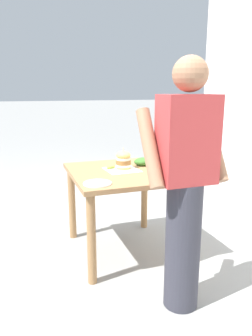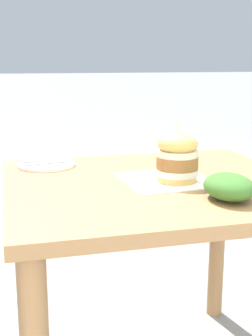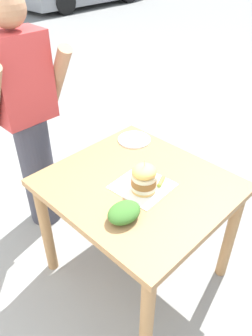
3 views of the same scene
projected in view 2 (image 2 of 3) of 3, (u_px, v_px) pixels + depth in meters
name	position (u px, v px, depth m)	size (l,w,h in m)	color
patio_table	(154.00, 218.00, 1.59)	(0.91, 0.99, 0.78)	#9E7247
serving_paper	(166.00, 180.00, 1.56)	(0.29, 0.29, 0.00)	white
sandwich	(177.00, 157.00, 1.53)	(0.14, 0.14, 0.20)	#E5B25B
pickle_spear	(174.00, 169.00, 1.66)	(0.02, 0.02, 0.08)	#8EA83D
side_plate_with_forks	(46.00, 165.00, 1.78)	(0.22, 0.22, 0.02)	white
side_salad	(229.00, 187.00, 1.35)	(0.18, 0.14, 0.08)	#386B28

